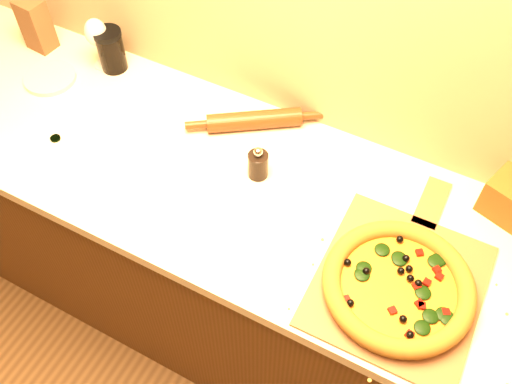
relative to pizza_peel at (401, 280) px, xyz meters
name	(u,v)px	position (x,y,z in m)	size (l,w,h in m)	color
cabinet	(252,270)	(-0.47, 0.09, -0.47)	(2.80, 0.65, 0.86)	#4D2E10
countertop	(251,191)	(-0.47, 0.09, -0.02)	(2.84, 0.68, 0.04)	beige
pizza_peel	(401,280)	(0.00, 0.00, 0.00)	(0.40, 0.60, 0.01)	brown
pizza	(398,286)	(0.00, -0.04, 0.03)	(0.37, 0.37, 0.05)	#BD882F
bottle_cap	(55,138)	(-1.09, -0.03, 0.00)	(0.03, 0.03, 0.01)	black
pepper_grinder	(258,164)	(-0.48, 0.14, 0.04)	(0.06, 0.06, 0.11)	black
rolling_pin	(254,120)	(-0.58, 0.30, 0.02)	(0.36, 0.26, 0.06)	#5E2810
wine_glass	(96,34)	(-1.17, 0.32, 0.12)	(0.07, 0.07, 0.18)	silver
paper_bag	(36,25)	(-1.42, 0.30, 0.09)	(0.09, 0.07, 0.18)	brown
dark_jar	(111,50)	(-1.13, 0.32, 0.07)	(0.09, 0.09, 0.15)	black
side_plate	(50,78)	(-1.28, 0.17, 0.00)	(0.17, 0.17, 0.02)	beige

